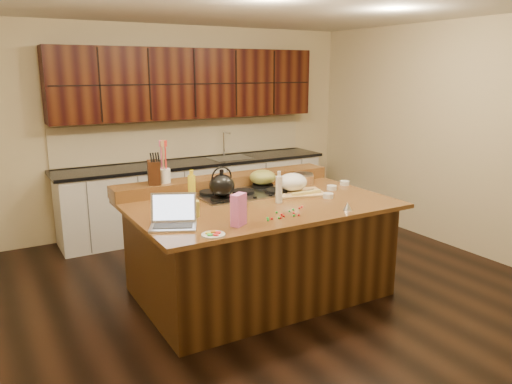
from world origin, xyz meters
TOP-DOWN VIEW (x-y plane):
  - room at (0.00, 0.00)m, footprint 5.52×5.02m
  - island at (0.00, 0.00)m, footprint 2.40×1.60m
  - back_ledge at (0.00, 0.70)m, footprint 2.40×0.30m
  - cooktop at (0.00, 0.30)m, footprint 0.92×0.52m
  - back_counter at (0.30, 2.23)m, footprint 3.70×0.66m
  - kettle at (-0.30, 0.17)m, footprint 0.26×0.26m
  - green_bowl at (0.30, 0.43)m, footprint 0.33×0.33m
  - laptop at (-0.97, -0.32)m, footprint 0.45×0.41m
  - oil_bottle at (-0.58, 0.22)m, footprint 0.09×0.09m
  - vinegar_bottle at (0.14, -0.14)m, footprint 0.08×0.08m
  - wooden_tray at (0.47, 0.10)m, footprint 0.58×0.49m
  - ramekin_a at (0.65, -0.22)m, footprint 0.11×0.11m
  - ramekin_b at (0.89, 0.03)m, footprint 0.13×0.13m
  - ramekin_c at (1.15, 0.13)m, footprint 0.12×0.12m
  - strainer_bowl at (0.81, 0.43)m, footprint 0.29×0.29m
  - kitchen_timer at (0.53, -0.65)m, footprint 0.09×0.09m
  - pink_bag at (-0.51, -0.56)m, footprint 0.16×0.13m
  - candy_plate at (-0.80, -0.69)m, footprint 0.20×0.20m
  - package_box at (-0.73, -0.16)m, footprint 0.11×0.09m
  - utensil_crock at (-0.67, 0.70)m, footprint 0.15×0.15m
  - knife_block at (-0.78, 0.70)m, footprint 0.16×0.21m
  - gumdrop_0 at (-0.07, -0.51)m, footprint 0.02×0.02m
  - gumdrop_1 at (0.10, -0.43)m, footprint 0.02×0.02m
  - gumdrop_2 at (0.22, -0.39)m, footprint 0.02×0.02m
  - gumdrop_3 at (-0.07, -0.43)m, footprint 0.02×0.02m
  - gumdrop_4 at (-0.20, -0.57)m, footprint 0.02×0.02m
  - gumdrop_5 at (-0.14, -0.57)m, footprint 0.02×0.02m
  - gumdrop_6 at (0.18, -0.41)m, footprint 0.02×0.02m
  - gumdrop_7 at (0.05, -0.45)m, footprint 0.02×0.02m
  - gumdrop_8 at (-0.13, -0.58)m, footprint 0.02×0.02m
  - gumdrop_9 at (-0.25, -0.59)m, footprint 0.02×0.02m
  - gumdrop_10 at (0.05, -0.59)m, footprint 0.02×0.02m
  - gumdrop_11 at (-0.23, -0.54)m, footprint 0.02×0.02m
  - gumdrop_12 at (-0.08, -0.55)m, footprint 0.02×0.02m
  - gumdrop_13 at (0.01, -0.58)m, footprint 0.02×0.02m
  - gumdrop_14 at (0.05, -0.52)m, footprint 0.02×0.02m

SIDE VIEW (x-z plane):
  - island at x=0.00m, z-range 0.00..0.92m
  - candy_plate at x=-0.80m, z-range 0.92..0.93m
  - gumdrop_0 at x=-0.07m, z-range 0.92..0.94m
  - gumdrop_1 at x=0.10m, z-range 0.92..0.94m
  - gumdrop_2 at x=0.22m, z-range 0.92..0.94m
  - gumdrop_3 at x=-0.07m, z-range 0.92..0.94m
  - gumdrop_4 at x=-0.20m, z-range 0.92..0.94m
  - gumdrop_5 at x=-0.14m, z-range 0.92..0.94m
  - gumdrop_6 at x=0.18m, z-range 0.92..0.94m
  - gumdrop_7 at x=0.05m, z-range 0.92..0.94m
  - gumdrop_8 at x=-0.13m, z-range 0.92..0.94m
  - gumdrop_9 at x=-0.25m, z-range 0.92..0.94m
  - gumdrop_10 at x=0.05m, z-range 0.92..0.94m
  - gumdrop_11 at x=-0.23m, z-range 0.92..0.94m
  - gumdrop_12 at x=-0.08m, z-range 0.92..0.94m
  - gumdrop_13 at x=0.01m, z-range 0.92..0.94m
  - gumdrop_14 at x=0.05m, z-range 0.92..0.94m
  - cooktop at x=0.00m, z-range 0.91..0.96m
  - ramekin_a at x=0.65m, z-range 0.92..0.96m
  - ramekin_b at x=0.89m, z-range 0.92..0.96m
  - ramekin_c at x=1.15m, z-range 0.92..0.96m
  - kitchen_timer at x=0.53m, z-range 0.92..0.99m
  - strainer_bowl at x=0.81m, z-range 0.92..1.01m
  - back_ledge at x=0.00m, z-range 0.92..1.04m
  - back_counter at x=0.30m, z-range -0.22..2.18m
  - laptop at x=-0.97m, z-range 0.86..1.11m
  - package_box at x=-0.73m, z-range 0.92..1.06m
  - wooden_tray at x=0.47m, z-range 0.91..1.11m
  - green_bowl at x=0.30m, z-range 0.97..1.12m
  - vinegar_bottle at x=0.14m, z-range 0.92..1.17m
  - pink_bag at x=-0.51m, z-range 0.92..1.18m
  - oil_bottle at x=-0.58m, z-range 0.92..1.19m
  - kettle at x=-0.30m, z-range 0.97..1.18m
  - utensil_crock at x=-0.67m, z-range 1.04..1.18m
  - knife_block at x=-0.78m, z-range 1.04..1.27m
  - room at x=0.00m, z-range -0.01..2.71m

